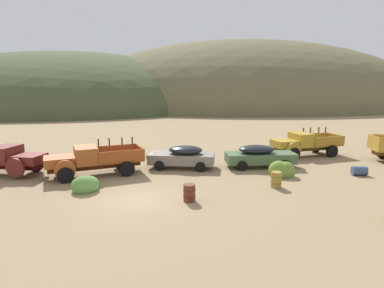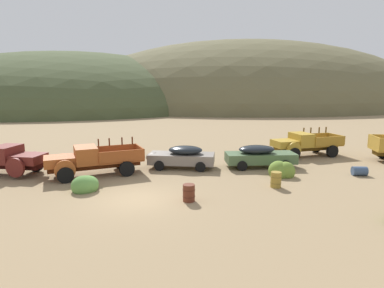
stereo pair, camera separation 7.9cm
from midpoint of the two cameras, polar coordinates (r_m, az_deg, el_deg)
name	(u,v)px [view 1 (the left image)]	position (r m, az deg, el deg)	size (l,w,h in m)	color
ground_plane	(138,199)	(16.85, -9.63, -9.53)	(300.00, 300.00, 0.00)	#937A56
hill_distant	(73,107)	(92.24, -20.16, 6.16)	(85.17, 74.18, 27.87)	#424C2D
hill_far_right	(246,105)	(94.34, 9.44, 6.72)	(100.18, 70.84, 35.18)	brown
truck_oxblood	(5,159)	(23.96, -30.09, -2.33)	(6.24, 3.56, 2.16)	black
truck_oxide_orange	(89,160)	(21.48, -17.77, -2.73)	(6.25, 3.69, 2.16)	#51220D
car_primer_gray	(180,156)	(22.48, -2.26, -2.19)	(4.99, 2.83, 1.57)	slate
car_weathered_green	(262,156)	(23.21, 12.16, -2.02)	(5.16, 2.15, 1.57)	#47603D
truck_mustard	(302,144)	(27.61, 18.70, 0.03)	(5.89, 2.95, 2.16)	#593D12
oil_drum_by_truck	(189,193)	(16.23, -0.61, -8.56)	(0.63, 0.63, 0.86)	#5B2819
oil_drum_foreground	(359,171)	(23.31, 27.19, -4.22)	(0.97, 0.74, 0.58)	#384C6B
oil_drum_spare	(276,180)	(18.96, 14.42, -6.05)	(0.63, 0.63, 0.89)	olive
bush_front_right	(281,171)	(21.27, 15.29, -4.63)	(1.63, 1.29, 1.26)	olive
bush_near_barrel	(86,185)	(18.78, -18.24, -6.90)	(1.44, 1.59, 1.12)	#5B8E42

